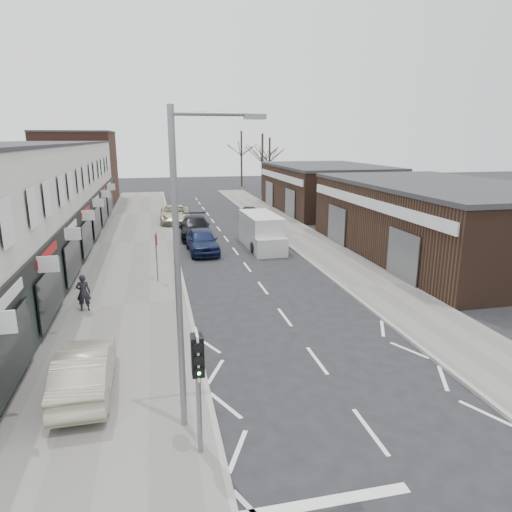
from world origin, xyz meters
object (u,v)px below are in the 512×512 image
white_van (262,232)px  parked_car_left_b (195,227)px  traffic_light (198,365)px  parked_car_left_a (202,241)px  sedan_on_pavement (85,370)px  parked_car_right_a (261,225)px  parked_car_right_b (249,212)px  street_lamp (185,258)px  pedestrian (83,293)px  parked_car_left_c (175,214)px  warning_sign (157,242)px

white_van → parked_car_left_b: 6.03m
traffic_light → parked_car_left_a: bearing=83.8°
traffic_light → sedan_on_pavement: (-3.01, 3.43, -1.59)m
parked_car_left_a → parked_car_right_a: bearing=41.1°
parked_car_right_a → parked_car_right_b: 7.33m
parked_car_right_b → parked_car_right_a: bearing=83.7°
street_lamp → white_van: size_ratio=1.34×
traffic_light → parked_car_right_a: traffic_light is taller
traffic_light → parked_car_left_b: (2.20, 25.12, -1.62)m
pedestrian → parked_car_right_b: size_ratio=0.43×
parked_car_left_b → parked_car_left_c: bearing=103.8°
pedestrian → parked_car_left_b: 15.97m
warning_sign → parked_car_right_b: size_ratio=0.72×
traffic_light → parked_car_left_b: 25.27m
warning_sign → parked_car_right_a: size_ratio=0.56×
parked_car_left_c → parked_car_right_b: (6.90, 0.56, -0.14)m
parked_car_left_b → parked_car_right_b: bearing=54.5°
parked_car_left_b → sedan_on_pavement: bearing=-100.1°
parked_car_right_a → street_lamp: bearing=78.1°
white_van → pedestrian: bearing=-136.6°
sedan_on_pavement → parked_car_right_a: bearing=-116.6°
parked_car_left_a → parked_car_left_b: 4.95m
white_van → parked_car_right_b: bearing=80.8°
parked_car_left_c → parked_car_right_a: (6.29, -6.75, 0.02)m
parked_car_left_b → parked_car_right_b: size_ratio=1.44×
pedestrian → parked_car_left_c: 21.83m
warning_sign → sedan_on_pavement: warning_sign is taller
parked_car_left_a → parked_car_left_c: 11.54m
parked_car_right_b → sedan_on_pavement: bearing=67.7°
parked_car_right_b → pedestrian: bearing=59.9°
pedestrian → parked_car_right_b: 24.83m
warning_sign → parked_car_left_a: warning_sign is taller
traffic_light → parked_car_left_a: traffic_light is taller
warning_sign → parked_car_right_b: warning_sign is taller
warning_sign → parked_car_left_b: size_ratio=0.50×
street_lamp → parked_car_right_b: bearing=75.5°
parked_car_left_a → parked_car_right_a: parked_car_right_a is taller
parked_car_left_a → parked_car_right_b: (5.70, 12.03, -0.15)m
pedestrian → traffic_light: bearing=110.2°
parked_car_left_c → parked_car_right_b: bearing=6.6°
traffic_light → parked_car_left_c: 31.70m
parked_car_left_b → parked_car_right_a: 5.10m
parked_car_left_c → parked_car_right_b: 6.92m
street_lamp → sedan_on_pavement: 5.26m
sedan_on_pavement → parked_car_left_c: 28.49m
pedestrian → parked_car_left_c: bearing=-103.9°
white_van → parked_car_right_b: size_ratio=1.58×
street_lamp → warning_sign: size_ratio=2.96×
parked_car_left_c → parked_car_left_a: bearing=-82.1°
parked_car_left_b → street_lamp: bearing=-92.2°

